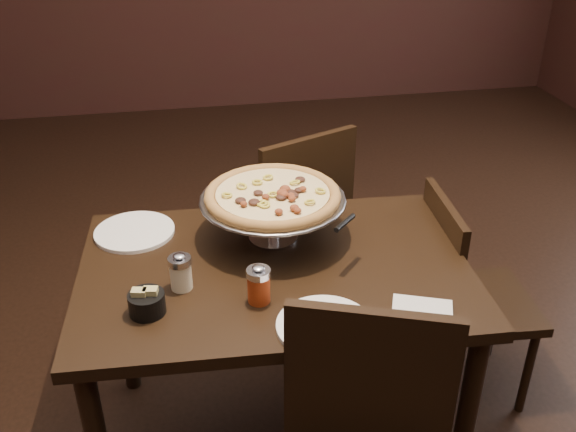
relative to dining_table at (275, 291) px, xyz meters
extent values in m
cube|color=black|center=(0.00, 0.00, 0.08)|extent=(1.21, 0.84, 0.04)
cylinder|color=black|center=(0.51, -0.36, -0.29)|extent=(0.06, 0.06, 0.69)
cylinder|color=black|center=(-0.51, 0.36, -0.29)|extent=(0.06, 0.06, 0.69)
cylinder|color=black|center=(0.54, 0.30, -0.29)|extent=(0.06, 0.06, 0.69)
cylinder|color=silver|center=(0.02, 0.16, 0.10)|extent=(0.16, 0.16, 0.01)
cylinder|color=silver|center=(0.02, 0.16, 0.17)|extent=(0.03, 0.03, 0.12)
cylinder|color=silver|center=(0.02, 0.16, 0.23)|extent=(0.11, 0.11, 0.01)
cylinder|color=gray|center=(0.02, 0.16, 0.24)|extent=(0.45, 0.45, 0.01)
torus|color=gray|center=(0.02, 0.16, 0.24)|extent=(0.46, 0.46, 0.01)
cylinder|color=brown|center=(0.02, 0.16, 0.25)|extent=(0.42, 0.42, 0.01)
torus|color=brown|center=(0.02, 0.16, 0.25)|extent=(0.43, 0.43, 0.04)
cylinder|color=#E1C77C|center=(0.02, 0.16, 0.26)|extent=(0.36, 0.36, 0.01)
cylinder|color=#F4E8BE|center=(-0.28, -0.06, 0.14)|extent=(0.06, 0.06, 0.08)
cylinder|color=silver|center=(-0.28, -0.06, 0.19)|extent=(0.07, 0.07, 0.02)
ellipsoid|color=silver|center=(-0.28, -0.06, 0.21)|extent=(0.04, 0.04, 0.01)
cylinder|color=maroon|center=(-0.07, -0.17, 0.14)|extent=(0.06, 0.06, 0.08)
cylinder|color=silver|center=(-0.07, -0.17, 0.19)|extent=(0.07, 0.07, 0.02)
ellipsoid|color=silver|center=(-0.07, -0.17, 0.21)|extent=(0.04, 0.04, 0.01)
cylinder|color=black|center=(-0.38, -0.16, 0.13)|extent=(0.10, 0.10, 0.06)
cube|color=tan|center=(-0.39, -0.16, 0.14)|extent=(0.04, 0.03, 0.07)
cube|color=tan|center=(-0.36, -0.16, 0.14)|extent=(0.04, 0.03, 0.07)
cube|color=silver|center=(0.34, -0.33, 0.11)|extent=(0.21, 0.21, 0.02)
cylinder|color=white|center=(-0.42, 0.27, 0.10)|extent=(0.26, 0.26, 0.01)
cylinder|color=white|center=(0.08, -0.32, 0.10)|extent=(0.26, 0.26, 0.01)
cone|color=silver|center=(0.20, -0.04, 0.24)|extent=(0.14, 0.14, 0.00)
cylinder|color=black|center=(0.20, -0.04, 0.25)|extent=(0.08, 0.09, 0.02)
cube|color=black|center=(0.15, 0.72, -0.20)|extent=(0.56, 0.56, 0.04)
cube|color=black|center=(0.22, 0.54, 0.05)|extent=(0.40, 0.20, 0.45)
cylinder|color=black|center=(0.24, 0.95, -0.43)|extent=(0.04, 0.04, 0.42)
cylinder|color=black|center=(-0.08, 0.81, -0.43)|extent=(0.04, 0.04, 0.42)
cylinder|color=black|center=(0.37, 0.63, -0.43)|extent=(0.04, 0.04, 0.42)
cylinder|color=black|center=(0.06, 0.49, -0.43)|extent=(0.04, 0.04, 0.42)
cube|color=black|center=(0.15, -0.48, 0.05)|extent=(0.41, 0.18, 0.44)
cube|color=black|center=(0.77, 0.12, -0.25)|extent=(0.41, 0.41, 0.04)
cube|color=black|center=(0.60, 0.13, -0.02)|extent=(0.06, 0.38, 0.40)
cylinder|color=black|center=(0.91, -0.04, -0.45)|extent=(0.03, 0.03, 0.37)
cylinder|color=black|center=(0.94, 0.26, -0.45)|extent=(0.03, 0.03, 0.37)
cylinder|color=black|center=(0.61, -0.02, -0.45)|extent=(0.03, 0.03, 0.37)
cylinder|color=black|center=(0.63, 0.29, -0.45)|extent=(0.03, 0.03, 0.37)
camera|label=1|loc=(-0.26, -1.59, 1.17)|focal=40.00mm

